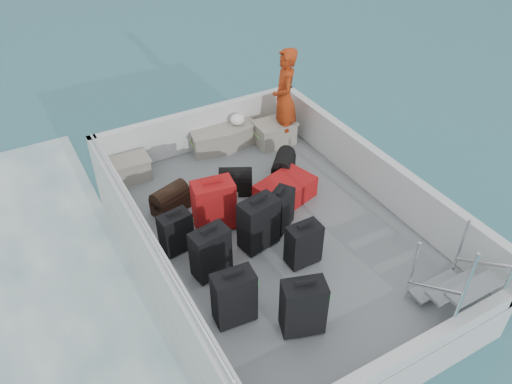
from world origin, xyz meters
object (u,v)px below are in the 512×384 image
crate_2 (238,135)px  suitcase_2 (176,233)px  passenger (284,98)px  suitcase_4 (259,224)px  suitcase_0 (234,298)px  suitcase_8 (285,191)px  suitcase_3 (303,308)px  suitcase_1 (211,253)px  crate_1 (211,142)px  crate_0 (131,169)px  suitcase_7 (280,211)px  crate_3 (275,134)px  suitcase_5 (214,206)px  suitcase_6 (304,245)px

crate_2 → suitcase_2: bearing=-134.6°
passenger → suitcase_2: bearing=-35.5°
suitcase_4 → crate_2: (0.93, 2.36, -0.19)m
suitcase_0 → suitcase_8: (1.64, 1.57, -0.19)m
suitcase_8 → crate_2: (0.12, 1.71, 0.01)m
suitcase_3 → suitcase_8: size_ratio=0.85×
suitcase_8 → suitcase_4: bearing=112.3°
passenger → suitcase_1: bearing=-24.4°
suitcase_4 → crate_1: size_ratio=1.22×
suitcase_1 → suitcase_8: size_ratio=0.83×
suitcase_2 → passenger: bearing=23.7°
suitcase_0 → crate_0: 3.20m
suitcase_0 → suitcase_7: bearing=45.9°
suitcase_7 → passenger: passenger is taller
suitcase_4 → suitcase_8: (0.81, 0.65, -0.20)m
suitcase_3 → crate_2: suitcase_3 is taller
crate_2 → passenger: bearing=-25.6°
crate_1 → crate_3: size_ratio=0.94×
suitcase_3 → suitcase_5: bearing=110.6°
crate_2 → crate_3: size_ratio=0.92×
suitcase_6 → crate_0: suitcase_6 is taller
suitcase_2 → suitcase_8: size_ratio=0.70×
suitcase_4 → crate_1: 2.40m
suitcase_0 → suitcase_5: bearing=77.5°
suitcase_1 → crate_1: size_ratio=1.14×
crate_0 → crate_2: (1.91, 0.09, 0.01)m
suitcase_2 → passenger: passenger is taller
suitcase_8 → crate_1: size_ratio=1.38×
crate_0 → suitcase_7: bearing=-56.3°
suitcase_8 → crate_0: crate_0 is taller
suitcase_2 → suitcase_3: suitcase_3 is taller
suitcase_2 → suitcase_5: 0.64m
suitcase_1 → suitcase_7: (1.18, 0.32, -0.05)m
suitcase_0 → passenger: 3.87m
suitcase_5 → passenger: size_ratio=0.45×
suitcase_7 → passenger: bearing=23.8°
suitcase_3 → suitcase_7: suitcase_3 is taller
suitcase_0 → suitcase_2: size_ratio=1.22×
suitcase_1 → crate_0: size_ratio=1.24×
suitcase_3 → crate_3: bearing=81.3°
suitcase_4 → crate_0: 2.48m
suitcase_5 → suitcase_8: bearing=11.0°
crate_0 → crate_2: 1.91m
crate_1 → suitcase_8: bearing=-77.2°
crate_3 → passenger: passenger is taller
suitcase_3 → suitcase_5: suitcase_5 is taller
crate_0 → suitcase_6: bearing=-65.0°
suitcase_7 → passenger: size_ratio=0.35×
crate_2 → suitcase_1: bearing=-123.8°
suitcase_0 → suitcase_1: size_ratio=1.03×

